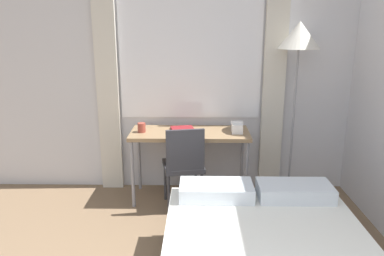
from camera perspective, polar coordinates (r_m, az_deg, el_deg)
wall_back_with_window at (r=4.22m, az=-1.03°, el=8.40°), size 4.72×0.13×2.70m
desk at (r=4.02m, az=-0.33°, el=-1.47°), size 1.27×0.53×0.77m
desk_chair at (r=3.84m, az=-1.28°, el=-5.27°), size 0.47×0.47×0.89m
standing_lamp at (r=4.04m, az=15.99°, el=12.37°), size 0.43×0.43×1.91m
telephone at (r=3.98m, az=6.85°, el=0.08°), size 0.13×0.16×0.12m
book at (r=4.07m, az=-1.48°, el=-0.09°), size 0.27×0.23×0.02m
mug at (r=4.00m, az=-7.69°, el=0.06°), size 0.08×0.08×0.10m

